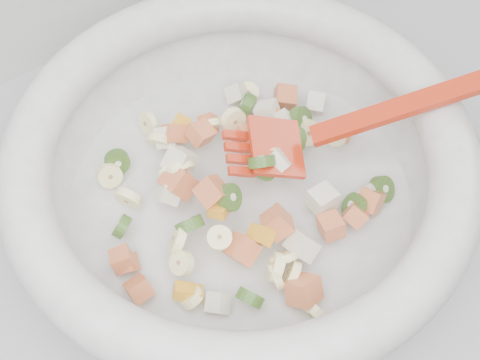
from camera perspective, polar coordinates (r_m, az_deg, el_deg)
counter at (r=1.10m, az=4.73°, el=-11.46°), size 2.00×0.60×0.90m
mixing_bowl at (r=0.61m, az=0.03°, el=0.79°), size 0.45×0.42×0.15m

